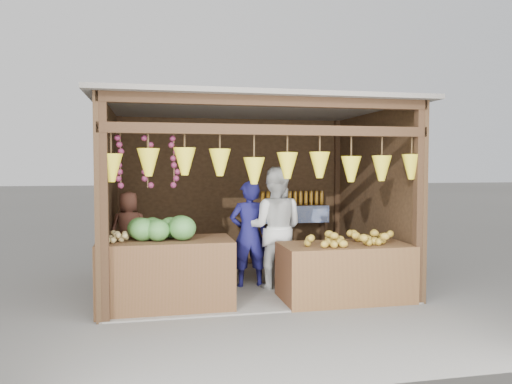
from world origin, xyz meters
TOP-DOWN VIEW (x-y plane):
  - ground at (0.00, 0.00)m, footprint 80.00×80.00m
  - stall_structure at (-0.03, -0.04)m, footprint 4.30×3.30m
  - back_shelf at (1.05, 1.28)m, footprint 1.25×0.32m
  - counter_left at (-1.25, -0.98)m, footprint 1.65×0.85m
  - counter_right at (1.08, -1.09)m, footprint 1.69×0.85m
  - stool at (-1.73, 0.06)m, footprint 0.32×0.32m
  - man_standing at (-0.03, -0.16)m, footprint 0.57×0.37m
  - woman_standing at (0.33, -0.28)m, footprint 1.04×0.93m
  - vendor_seated at (-1.73, 0.06)m, footprint 0.56×0.38m
  - melon_pile at (-1.27, -0.98)m, footprint 1.00×0.50m
  - tanfruit_pile at (-1.84, -1.02)m, footprint 0.34×0.40m
  - mango_pile at (1.13, -1.14)m, footprint 1.40×0.64m

SIDE VIEW (x-z plane):
  - ground at x=0.00m, z-range 0.00..0.00m
  - stool at x=-1.73m, z-range 0.00..0.30m
  - counter_right at x=1.08m, z-range 0.00..0.74m
  - counter_left at x=-1.25m, z-range 0.00..0.86m
  - man_standing at x=-0.03m, z-range 0.00..1.56m
  - mango_pile at x=1.13m, z-range 0.74..0.96m
  - vendor_seated at x=-1.73m, z-range 0.30..1.41m
  - back_shelf at x=1.05m, z-range 0.21..1.54m
  - woman_standing at x=0.33m, z-range 0.00..1.76m
  - tanfruit_pile at x=-1.84m, z-range 0.86..0.99m
  - melon_pile at x=-1.27m, z-range 0.86..1.18m
  - stall_structure at x=-0.03m, z-range 0.34..3.00m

